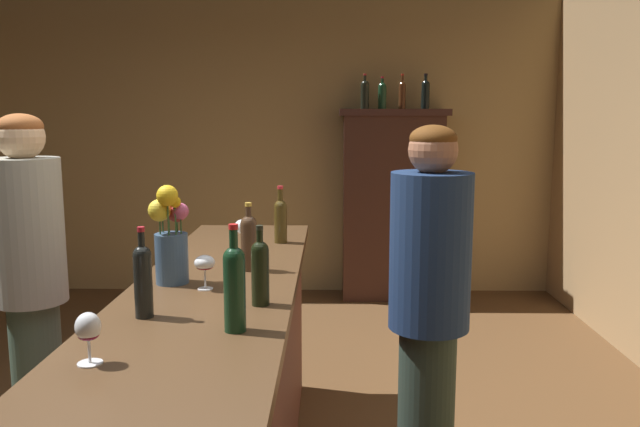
% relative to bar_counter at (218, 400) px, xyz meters
% --- Properties ---
extents(wall_back, '(5.66, 0.12, 2.89)m').
position_rel_bar_counter_xyz_m(wall_back, '(-0.21, 3.59, 0.93)').
color(wall_back, tan).
rests_on(wall_back, ground).
extents(bar_counter, '(0.66, 2.70, 1.02)m').
position_rel_bar_counter_xyz_m(bar_counter, '(0.00, 0.00, 0.00)').
color(bar_counter, brown).
rests_on(bar_counter, ground).
extents(display_cabinet, '(0.98, 0.40, 1.74)m').
position_rel_bar_counter_xyz_m(display_cabinet, '(1.03, 3.30, 0.39)').
color(display_cabinet, '#3A1F17').
rests_on(display_cabinet, ground).
extents(wine_bottle_malbec, '(0.06, 0.06, 0.29)m').
position_rel_bar_counter_xyz_m(wine_bottle_malbec, '(0.22, -0.30, 0.63)').
color(wine_bottle_malbec, black).
rests_on(wine_bottle_malbec, bar_counter).
extents(wine_bottle_pinot, '(0.07, 0.07, 0.30)m').
position_rel_bar_counter_xyz_m(wine_bottle_pinot, '(0.11, 0.21, 0.64)').
color(wine_bottle_pinot, '#442E1D').
rests_on(wine_bottle_pinot, bar_counter).
extents(wine_bottle_riesling, '(0.07, 0.07, 0.34)m').
position_rel_bar_counter_xyz_m(wine_bottle_riesling, '(0.17, -0.58, 0.66)').
color(wine_bottle_riesling, '#12311B').
rests_on(wine_bottle_riesling, bar_counter).
extents(wine_bottle_syrah, '(0.06, 0.06, 0.31)m').
position_rel_bar_counter_xyz_m(wine_bottle_syrah, '(-0.16, -0.45, 0.64)').
color(wine_bottle_syrah, black).
rests_on(wine_bottle_syrah, bar_counter).
extents(wine_bottle_chardonnay, '(0.07, 0.07, 0.30)m').
position_rel_bar_counter_xyz_m(wine_bottle_chardonnay, '(0.20, 0.82, 0.64)').
color(wine_bottle_chardonnay, '#403212').
rests_on(wine_bottle_chardonnay, bar_counter).
extents(wine_glass_front, '(0.08, 0.08, 0.16)m').
position_rel_bar_counter_xyz_m(wine_glass_front, '(0.03, 0.60, 0.63)').
color(wine_glass_front, white).
rests_on(wine_glass_front, bar_counter).
extents(wine_glass_mid, '(0.08, 0.08, 0.14)m').
position_rel_bar_counter_xyz_m(wine_glass_mid, '(-0.02, -0.10, 0.60)').
color(wine_glass_mid, white).
rests_on(wine_glass_mid, bar_counter).
extents(wine_glass_rear, '(0.07, 0.07, 0.15)m').
position_rel_bar_counter_xyz_m(wine_glass_rear, '(-0.19, -0.85, 0.60)').
color(wine_glass_rear, white).
rests_on(wine_glass_rear, bar_counter).
extents(flower_arrangement, '(0.15, 0.16, 0.40)m').
position_rel_bar_counter_xyz_m(flower_arrangement, '(-0.17, -0.01, 0.70)').
color(flower_arrangement, '#3B5674').
rests_on(flower_arrangement, bar_counter).
extents(cheese_plate, '(0.19, 0.19, 0.01)m').
position_rel_bar_counter_xyz_m(cheese_plate, '(0.08, 0.42, 0.51)').
color(cheese_plate, white).
rests_on(cheese_plate, bar_counter).
extents(display_bottle_left, '(0.08, 0.08, 0.31)m').
position_rel_bar_counter_xyz_m(display_bottle_left, '(0.77, 3.30, 1.37)').
color(display_bottle_left, black).
rests_on(display_bottle_left, display_cabinet).
extents(display_bottle_midleft, '(0.08, 0.08, 0.29)m').
position_rel_bar_counter_xyz_m(display_bottle_midleft, '(0.93, 3.30, 1.36)').
color(display_bottle_midleft, '#17361F').
rests_on(display_bottle_midleft, display_cabinet).
extents(display_bottle_center, '(0.06, 0.06, 0.31)m').
position_rel_bar_counter_xyz_m(display_bottle_center, '(1.10, 3.30, 1.36)').
color(display_bottle_center, '#482613').
rests_on(display_bottle_center, display_cabinet).
extents(display_bottle_midright, '(0.07, 0.07, 0.31)m').
position_rel_bar_counter_xyz_m(display_bottle_midright, '(1.31, 3.30, 1.37)').
color(display_bottle_midright, black).
rests_on(display_bottle_midright, display_cabinet).
extents(patron_tall, '(0.30, 0.30, 1.70)m').
position_rel_bar_counter_xyz_m(patron_tall, '(-0.84, 0.19, 0.44)').
color(patron_tall, '#465E4C').
rests_on(patron_tall, ground).
extents(bartender, '(0.32, 0.32, 1.65)m').
position_rel_bar_counter_xyz_m(bartender, '(0.86, -0.01, 0.40)').
color(bartender, '#28372D').
rests_on(bartender, ground).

